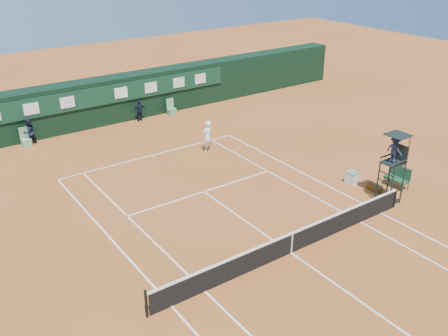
{
  "coord_description": "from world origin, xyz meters",
  "views": [
    {
      "loc": [
        -11.74,
        -12.03,
        11.54
      ],
      "look_at": [
        0.94,
        6.0,
        1.2
      ],
      "focal_mm": 40.0,
      "sensor_mm": 36.0,
      "label": 1
    }
  ],
  "objects_px": {
    "umpire_chair": "(394,155)",
    "player_bench": "(398,176)",
    "tennis_net": "(292,242)",
    "player": "(208,136)",
    "cooler": "(352,178)"
  },
  "relations": [
    {
      "from": "player_bench",
      "to": "player",
      "type": "height_order",
      "value": "player"
    },
    {
      "from": "cooler",
      "to": "umpire_chair",
      "type": "bearing_deg",
      "value": -93.0
    },
    {
      "from": "player_bench",
      "to": "cooler",
      "type": "xyz_separation_m",
      "value": [
        -1.59,
        1.55,
        -0.27
      ]
    },
    {
      "from": "tennis_net",
      "to": "cooler",
      "type": "xyz_separation_m",
      "value": [
        6.71,
        2.82,
        -0.18
      ]
    },
    {
      "from": "player_bench",
      "to": "player",
      "type": "xyz_separation_m",
      "value": [
        -5.35,
        9.25,
        0.35
      ]
    },
    {
      "from": "player_bench",
      "to": "player",
      "type": "bearing_deg",
      "value": 120.03
    },
    {
      "from": "cooler",
      "to": "player",
      "type": "distance_m",
      "value": 8.59
    },
    {
      "from": "tennis_net",
      "to": "player",
      "type": "distance_m",
      "value": 10.93
    },
    {
      "from": "tennis_net",
      "to": "umpire_chair",
      "type": "bearing_deg",
      "value": 4.51
    },
    {
      "from": "tennis_net",
      "to": "cooler",
      "type": "bearing_deg",
      "value": 22.79
    },
    {
      "from": "tennis_net",
      "to": "player_bench",
      "type": "distance_m",
      "value": 8.4
    },
    {
      "from": "tennis_net",
      "to": "player_bench",
      "type": "xyz_separation_m",
      "value": [
        8.3,
        1.27,
        0.09
      ]
    },
    {
      "from": "umpire_chair",
      "to": "player_bench",
      "type": "distance_m",
      "value": 2.64
    },
    {
      "from": "umpire_chair",
      "to": "player",
      "type": "xyz_separation_m",
      "value": [
        -3.64,
        10.0,
        -1.51
      ]
    },
    {
      "from": "umpire_chair",
      "to": "player",
      "type": "relative_size",
      "value": 1.81
    }
  ]
}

